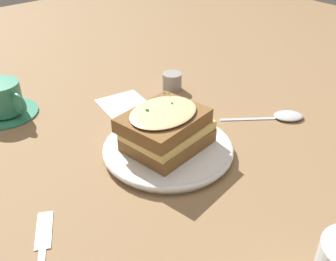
{
  "coord_description": "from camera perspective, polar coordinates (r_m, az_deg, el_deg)",
  "views": [
    {
      "loc": [
        -0.43,
        0.35,
        0.42
      ],
      "look_at": [
        0.02,
        -0.03,
        0.05
      ],
      "focal_mm": 42.0,
      "sensor_mm": 36.0,
      "label": 1
    }
  ],
  "objects": [
    {
      "name": "dinner_plate",
      "position": [
        0.72,
        -0.0,
        -2.68
      ],
      "size": [
        0.24,
        0.24,
        0.02
      ],
      "color": "white",
      "rests_on": "ground_plane"
    },
    {
      "name": "spoon",
      "position": [
        0.86,
        16.47,
        2.02
      ],
      "size": [
        0.13,
        0.16,
        0.01
      ],
      "rotation": [
        0.0,
        0.0,
        2.5
      ],
      "color": "silver",
      "rests_on": "ground_plane"
    },
    {
      "name": "condiment_pot",
      "position": [
        0.94,
        0.59,
        7.14
      ],
      "size": [
        0.05,
        0.05,
        0.04
      ],
      "primitive_type": "cylinder",
      "color": "gray",
      "rests_on": "ground_plane"
    },
    {
      "name": "sandwich",
      "position": [
        0.69,
        -0.29,
        0.29
      ],
      "size": [
        0.14,
        0.16,
        0.08
      ],
      "rotation": [
        0.0,
        0.0,
        4.85
      ],
      "color": "brown",
      "rests_on": "dinner_plate"
    },
    {
      "name": "ground_plane",
      "position": [
        0.7,
        -0.95,
        -4.85
      ],
      "size": [
        2.4,
        2.4,
        0.0
      ],
      "primitive_type": "plane",
      "color": "olive"
    },
    {
      "name": "napkin",
      "position": [
        0.88,
        -6.14,
        3.62
      ],
      "size": [
        0.14,
        0.12,
        0.0
      ],
      "primitive_type": "cube",
      "rotation": [
        0.0,
        0.0,
        -0.16
      ],
      "color": "white",
      "rests_on": "ground_plane"
    },
    {
      "name": "fork",
      "position": [
        0.58,
        -17.76,
        -16.04
      ],
      "size": [
        0.17,
        0.11,
        0.0
      ],
      "rotation": [
        0.0,
        0.0,
        4.21
      ],
      "color": "silver",
      "rests_on": "ground_plane"
    },
    {
      "name": "teacup_with_saucer",
      "position": [
        0.9,
        -22.87,
        3.98
      ],
      "size": [
        0.14,
        0.14,
        0.07
      ],
      "rotation": [
        0.0,
        0.0,
        3.43
      ],
      "color": "#338466",
      "rests_on": "ground_plane"
    }
  ]
}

